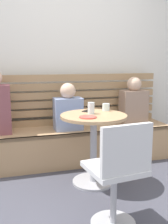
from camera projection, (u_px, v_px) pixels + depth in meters
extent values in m
plane|color=#42424C|center=(98.00, 211.00, 2.33)|extent=(8.00, 8.00, 0.00)
cube|color=white|center=(59.00, 48.00, 3.61)|extent=(5.20, 0.10, 2.90)
cube|color=tan|center=(67.00, 146.00, 3.42)|extent=(2.70, 0.52, 0.44)
cube|color=#94734F|center=(71.00, 135.00, 3.16)|extent=(2.70, 0.04, 0.04)
cube|color=#A68157|center=(63.00, 121.00, 3.60)|extent=(2.65, 0.04, 0.09)
cube|color=tan|center=(63.00, 112.00, 3.58)|extent=(2.65, 0.04, 0.09)
cube|color=#A68157|center=(62.00, 104.00, 3.56)|extent=(2.65, 0.04, 0.09)
cube|color=tan|center=(62.00, 95.00, 3.53)|extent=(2.65, 0.04, 0.09)
cube|color=#A68157|center=(62.00, 86.00, 3.51)|extent=(2.65, 0.04, 0.09)
cube|color=tan|center=(62.00, 78.00, 3.49)|extent=(2.65, 0.04, 0.09)
cylinder|color=#ADADB2|center=(93.00, 181.00, 2.88)|extent=(0.44, 0.44, 0.02)
cylinder|color=#ADADB2|center=(93.00, 150.00, 2.81)|extent=(0.07, 0.07, 0.69)
cylinder|color=tan|center=(94.00, 116.00, 2.75)|extent=(0.68, 0.68, 0.03)
cylinder|color=#ADADB2|center=(113.00, 223.00, 2.15)|extent=(0.36, 0.36, 0.02)
cylinder|color=#ADADB2|center=(114.00, 198.00, 2.11)|extent=(0.05, 0.05, 0.45)
cube|color=silver|center=(114.00, 168.00, 2.07)|extent=(0.44, 0.44, 0.04)
cube|color=silver|center=(127.00, 150.00, 1.87)|extent=(0.40, 0.09, 0.36)
cube|color=#8C9EC6|center=(68.00, 114.00, 3.32)|extent=(0.34, 0.22, 0.40)
sphere|color=#DBB293|center=(68.00, 91.00, 3.26)|extent=(0.19, 0.19, 0.19)
cube|color=#9E7F6B|center=(133.00, 107.00, 3.63)|extent=(0.34, 0.22, 0.45)
sphere|color=#DBB293|center=(134.00, 84.00, 3.57)|extent=(0.19, 0.19, 0.19)
cylinder|color=silver|center=(91.00, 108.00, 2.78)|extent=(0.07, 0.07, 0.12)
cylinder|color=silver|center=(106.00, 107.00, 2.95)|extent=(0.08, 0.08, 0.08)
cylinder|color=#DB4C42|center=(88.00, 117.00, 2.60)|extent=(0.17, 0.17, 0.01)
cube|color=black|center=(88.00, 111.00, 2.94)|extent=(0.15, 0.15, 0.01)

